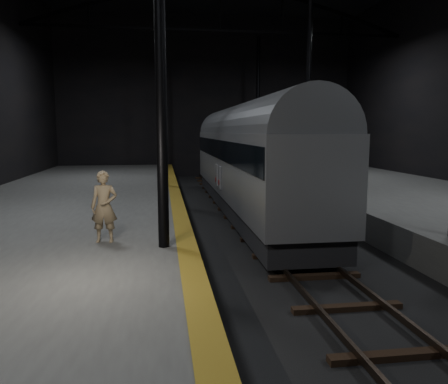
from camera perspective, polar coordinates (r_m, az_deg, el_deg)
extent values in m
plane|color=black|center=(15.29, 6.61, -6.30)|extent=(44.00, 44.00, 0.00)
cube|color=#4A4A47|center=(15.14, -22.11, -5.04)|extent=(9.00, 43.80, 1.00)
cube|color=brown|center=(14.59, -5.78, -2.93)|extent=(0.50, 43.80, 0.01)
cube|color=#3F3328|center=(15.08, 3.96, -5.79)|extent=(0.08, 43.00, 0.14)
cube|color=#3F3328|center=(15.44, 9.22, -5.55)|extent=(0.08, 43.00, 0.14)
cube|color=black|center=(15.27, 6.62, -6.08)|extent=(2.40, 42.00, 0.12)
cylinder|color=black|center=(10.56, -8.38, 20.16)|extent=(0.26, 0.26, 10.00)
cylinder|color=black|center=(22.43, -8.30, 13.65)|extent=(0.26, 0.26, 10.00)
cylinder|color=black|center=(23.69, 10.94, 13.28)|extent=(0.26, 0.26, 10.00)
cylinder|color=black|center=(34.39, -8.28, 11.65)|extent=(0.26, 0.26, 10.00)
cylinder|color=black|center=(35.22, 4.44, 11.62)|extent=(0.26, 0.26, 10.00)
cube|color=black|center=(29.25, -0.50, 20.32)|extent=(23.60, 0.15, 0.18)
cube|color=#A4A7AC|center=(19.80, 2.99, 3.81)|extent=(2.64, 18.18, 2.73)
cube|color=black|center=(20.00, 2.96, -1.08)|extent=(2.41, 17.82, 0.77)
cube|color=black|center=(19.76, 3.01, 5.65)|extent=(2.69, 17.91, 0.82)
cylinder|color=slate|center=(19.75, 3.02, 7.76)|extent=(2.58, 18.00, 2.58)
cube|color=black|center=(14.00, 8.00, -6.51)|extent=(1.64, 2.00, 0.32)
cube|color=black|center=(26.25, 0.28, 0.37)|extent=(1.64, 2.00, 0.32)
cube|color=silver|center=(18.74, -0.53, 1.91)|extent=(0.04, 0.68, 0.95)
cube|color=silver|center=(19.81, -0.95, 2.24)|extent=(0.04, 0.68, 0.95)
cylinder|color=maroon|center=(18.92, -0.66, 1.28)|extent=(0.03, 0.24, 0.24)
cylinder|color=maroon|center=(19.99, -1.07, 1.64)|extent=(0.03, 0.24, 0.24)
imported|color=#967E5C|center=(11.22, -15.38, -1.87)|extent=(0.68, 0.48, 1.79)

